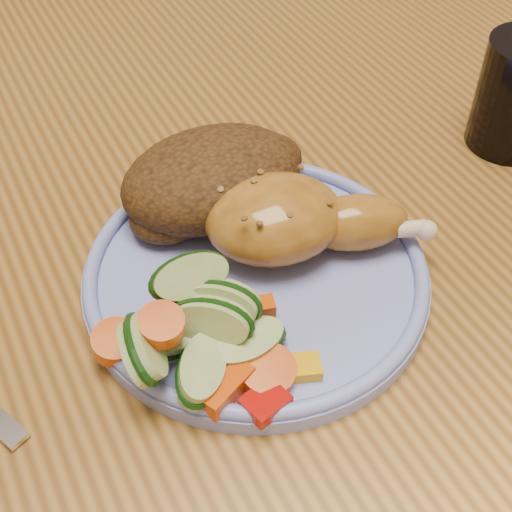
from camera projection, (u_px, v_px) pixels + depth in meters
name	position (u px, v px, depth m)	size (l,w,h in m)	color
dining_table	(256.00, 297.00, 0.59)	(0.90, 1.40, 0.75)	olive
chair_far	(70.00, 94.00, 1.10)	(0.42, 0.42, 0.91)	#4C2D16
plate	(256.00, 277.00, 0.48)	(0.23, 0.23, 0.01)	#7B87DD
plate_rim	(256.00, 266.00, 0.48)	(0.23, 0.23, 0.01)	#7B87DD
chicken_leg	(294.00, 219.00, 0.48)	(0.15, 0.11, 0.05)	#AB7023
rice_pilaf	(215.00, 179.00, 0.51)	(0.14, 0.10, 0.06)	#482B12
vegetable_pile	(201.00, 333.00, 0.42)	(0.12, 0.12, 0.06)	#A50A05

